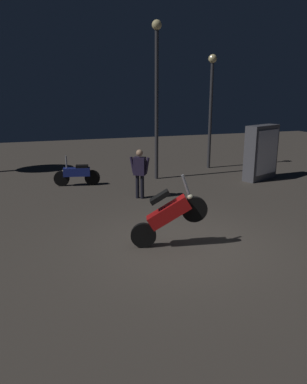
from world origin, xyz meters
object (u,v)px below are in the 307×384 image
object	(u,v)px
motorcycle_red_foreground	(169,215)
streetlamp_near	(211,97)
streetlamp_far	(157,84)
kiosk_billboard	(261,153)
person_rider_beside	(140,170)
motorcycle_blue_parked_left	(77,174)

from	to	relation	value
motorcycle_red_foreground	streetlamp_near	world-z (taller)	streetlamp_near
streetlamp_far	kiosk_billboard	bearing A→B (deg)	-20.79
streetlamp_near	streetlamp_far	size ratio (longest dim) A/B	0.84
person_rider_beside	streetlamp_near	distance (m)	6.17
person_rider_beside	streetlamp_near	size ratio (longest dim) A/B	0.33
motorcycle_red_foreground	streetlamp_far	xyz separation A→B (m)	(2.01, 6.39, 2.87)
motorcycle_red_foreground	motorcycle_blue_parked_left	distance (m)	6.38
motorcycle_red_foreground	motorcycle_blue_parked_left	world-z (taller)	motorcycle_red_foreground
motorcycle_red_foreground	person_rider_beside	world-z (taller)	motorcycle_red_foreground
streetlamp_far	motorcycle_red_foreground	bearing A→B (deg)	-107.50
motorcycle_red_foreground	motorcycle_blue_parked_left	size ratio (longest dim) A/B	0.99
motorcycle_blue_parked_left	kiosk_billboard	bearing A→B (deg)	-179.21
kiosk_billboard	person_rider_beside	bearing A→B (deg)	-11.68
motorcycle_blue_parked_left	person_rider_beside	distance (m)	2.93
motorcycle_blue_parked_left	person_rider_beside	world-z (taller)	person_rider_beside
person_rider_beside	streetlamp_near	bearing A→B (deg)	-15.04
streetlamp_far	streetlamp_near	bearing A→B (deg)	23.19
motorcycle_red_foreground	kiosk_billboard	bearing A→B (deg)	57.56
motorcycle_red_foreground	streetlamp_far	bearing A→B (deg)	89.59
streetlamp_far	kiosk_billboard	distance (m)	4.80
person_rider_beside	kiosk_billboard	size ratio (longest dim) A/B	0.75
motorcycle_blue_parked_left	streetlamp_far	world-z (taller)	streetlamp_far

